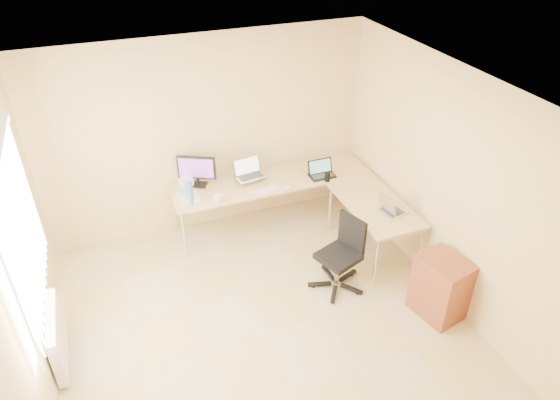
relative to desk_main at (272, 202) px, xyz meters
name	(u,v)px	position (x,y,z in m)	size (l,w,h in m)	color
floor	(269,333)	(-0.72, -1.85, -0.36)	(4.50, 4.50, 0.00)	tan
ceiling	(265,103)	(-0.72, -1.85, 2.24)	(4.50, 4.50, 0.00)	white
wall_back	(207,136)	(-0.72, 0.40, 0.93)	(4.50, 4.50, 0.00)	#E2BA76
wall_left	(20,293)	(-2.83, -1.85, 0.93)	(4.50, 4.50, 0.00)	#E2BA76
wall_right	(455,193)	(1.38, -1.85, 0.93)	(4.50, 4.50, 0.00)	#E2BA76
desk_main	(272,202)	(0.00, 0.00, 0.00)	(2.65, 0.70, 0.73)	tan
desk_return	(372,228)	(0.98, -1.00, 0.00)	(0.70, 1.30, 0.73)	tan
monitor	(197,171)	(-0.94, 0.20, 0.58)	(0.49, 0.16, 0.42)	black
book_stack	(248,174)	(-0.27, 0.20, 0.39)	(0.22, 0.30, 0.05)	#259076
laptop_center	(250,169)	(-0.28, 0.07, 0.54)	(0.38, 0.29, 0.25)	silver
laptop_black	(323,169)	(0.65, -0.16, 0.47)	(0.34, 0.25, 0.21)	black
keyboard	(264,192)	(-0.21, -0.27, 0.37)	(0.41, 0.12, 0.02)	silver
mouse	(288,188)	(0.10, -0.30, 0.38)	(0.11, 0.07, 0.04)	silver
mug	(218,199)	(-0.82, -0.30, 0.42)	(0.11, 0.11, 0.11)	white
cd_stack	(251,195)	(-0.39, -0.30, 0.38)	(0.13, 0.13, 0.03)	white
water_bottle	(190,193)	(-1.13, -0.19, 0.52)	(0.09, 0.09, 0.31)	#3370B7
papers	(186,191)	(-1.13, 0.12, 0.37)	(0.24, 0.34, 0.01)	beige
white_box	(190,198)	(-1.13, -0.14, 0.41)	(0.24, 0.17, 0.09)	silver
desk_fan	(186,185)	(-1.13, 0.05, 0.49)	(0.20, 0.20, 0.25)	silver
black_cup	(327,177)	(0.66, -0.30, 0.43)	(0.07, 0.07, 0.12)	black
laptop_return	(394,204)	(1.08, -1.23, 0.48)	(0.27, 0.34, 0.23)	#B6B7C4
office_chair	(339,252)	(0.28, -1.43, 0.14)	(0.54, 0.54, 0.91)	black
cabinet	(441,287)	(1.13, -2.21, -0.01)	(0.42, 0.52, 0.72)	#A3672F
radiator	(57,336)	(-2.75, -1.45, -0.02)	(0.09, 0.80, 0.55)	white
window	(20,238)	(-2.78, -1.45, 1.19)	(0.10, 1.80, 1.40)	white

